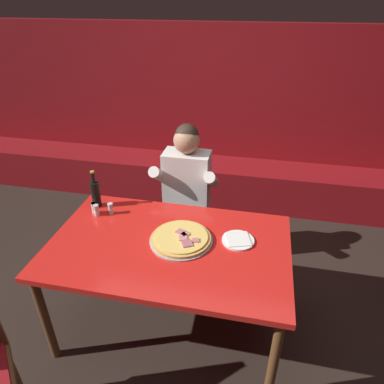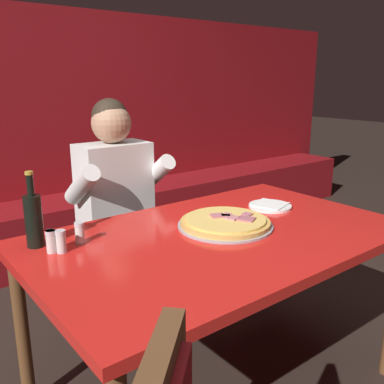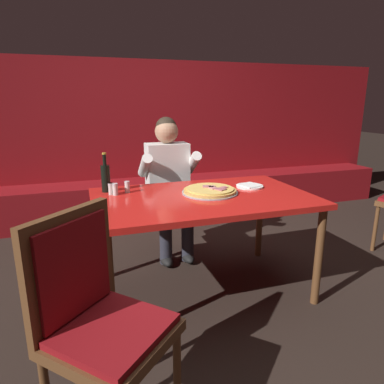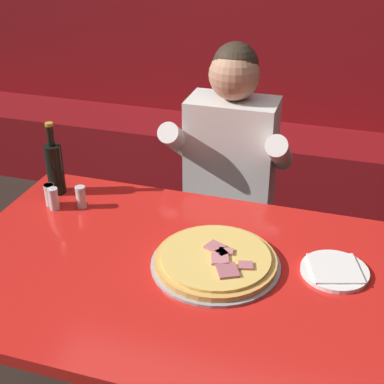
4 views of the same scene
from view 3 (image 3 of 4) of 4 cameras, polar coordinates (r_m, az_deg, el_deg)
The scene contains 13 objects.
ground_plane at distance 2.75m, azimuth 1.68°, elevation -15.96°, with size 24.00×24.00×0.00m, color black.
booth_wall_panel at distance 4.49m, azimuth -7.82°, elevation 8.91°, with size 6.80×0.16×1.90m, color maroon.
booth_bench at distance 4.32m, azimuth -6.70°, elevation -1.04°, with size 6.46×0.48×0.46m, color maroon.
main_dining_table at distance 2.47m, azimuth 1.80°, elevation -2.16°, with size 1.54×0.95×0.76m.
pizza at distance 2.51m, azimuth 3.01°, elevation 0.22°, with size 0.41×0.41×0.05m.
plate_white_paper at distance 2.72m, azimuth 9.60°, elevation 0.99°, with size 0.21×0.21×0.02m.
beer_bottle at distance 2.61m, azimuth -14.20°, elevation 2.41°, with size 0.07×0.07×0.29m.
shaker_oregano at distance 2.53m, azimuth -13.36°, elevation 0.43°, with size 0.04×0.04×0.09m.
shaker_parmesan at distance 2.56m, azimuth -10.74°, elevation 0.75°, with size 0.04×0.04×0.09m.
shaker_black_pepper at distance 2.53m, azimuth -13.35°, elevation 0.43°, with size 0.04×0.04×0.09m.
shaker_red_pepper_flakes at distance 2.51m, azimuth -12.66°, elevation 0.36°, with size 0.04×0.04×0.09m.
diner_seated_blue_shirt at distance 3.11m, azimuth -3.73°, elevation 1.80°, with size 0.53×0.53×1.27m.
dining_chair_far_left at distance 1.53m, azimuth -15.77°, elevation -18.63°, with size 0.62×0.62×0.99m.
Camera 3 is at (-0.81, -2.21, 1.41)m, focal length 32.00 mm.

